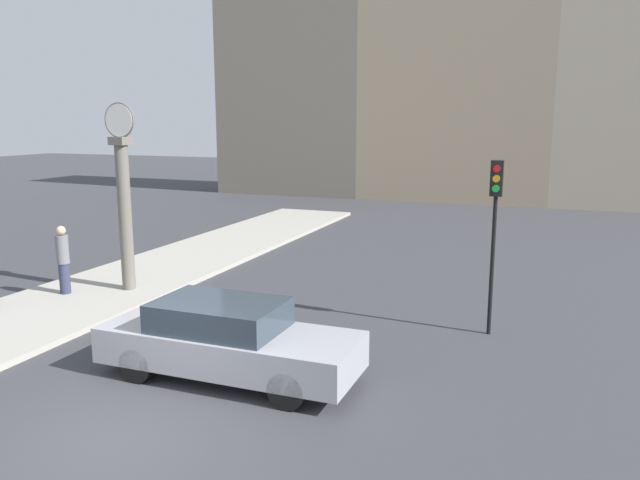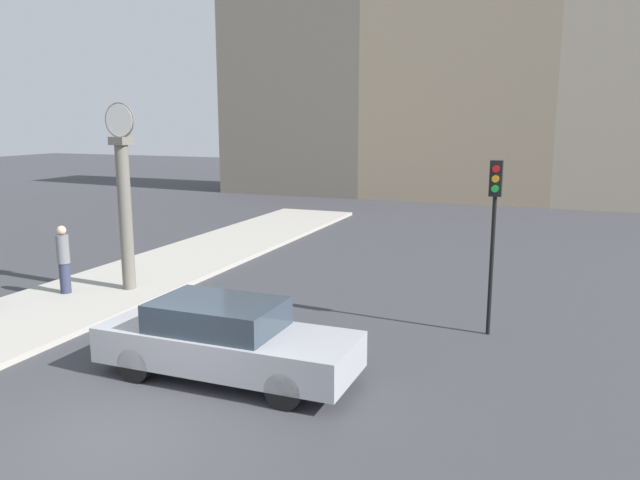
{
  "view_description": "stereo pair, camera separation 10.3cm",
  "coord_description": "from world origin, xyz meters",
  "px_view_note": "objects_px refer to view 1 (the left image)",
  "views": [
    {
      "loc": [
        5.92,
        -6.97,
        4.7
      ],
      "look_at": [
        -0.19,
        8.74,
        1.41
      ],
      "focal_mm": 35.0,
      "sensor_mm": 36.0,
      "label": 1
    },
    {
      "loc": [
        6.02,
        -6.93,
        4.7
      ],
      "look_at": [
        -0.19,
        8.74,
        1.41
      ],
      "focal_mm": 35.0,
      "sensor_mm": 36.0,
      "label": 2
    }
  ],
  "objects_px": {
    "sedan_car": "(227,340)",
    "street_clock": "(124,201)",
    "pedestrian_grey_jacket": "(63,259)",
    "traffic_light_far": "(495,212)"
  },
  "relations": [
    {
      "from": "street_clock",
      "to": "traffic_light_far",
      "type": "bearing_deg",
      "value": 1.36
    },
    {
      "from": "sedan_car",
      "to": "street_clock",
      "type": "xyz_separation_m",
      "value": [
        -5.31,
        3.97,
        1.81
      ]
    },
    {
      "from": "traffic_light_far",
      "to": "pedestrian_grey_jacket",
      "type": "xyz_separation_m",
      "value": [
        -10.81,
        -1.21,
        -1.68
      ]
    },
    {
      "from": "sedan_car",
      "to": "pedestrian_grey_jacket",
      "type": "bearing_deg",
      "value": 155.64
    },
    {
      "from": "traffic_light_far",
      "to": "street_clock",
      "type": "distance_m",
      "value": 9.52
    },
    {
      "from": "traffic_light_far",
      "to": "pedestrian_grey_jacket",
      "type": "height_order",
      "value": "traffic_light_far"
    },
    {
      "from": "traffic_light_far",
      "to": "pedestrian_grey_jacket",
      "type": "relative_size",
      "value": 2.11
    },
    {
      "from": "sedan_car",
      "to": "street_clock",
      "type": "bearing_deg",
      "value": 143.22
    },
    {
      "from": "sedan_car",
      "to": "traffic_light_far",
      "type": "relative_size",
      "value": 1.25
    },
    {
      "from": "street_clock",
      "to": "pedestrian_grey_jacket",
      "type": "distance_m",
      "value": 2.19
    }
  ]
}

